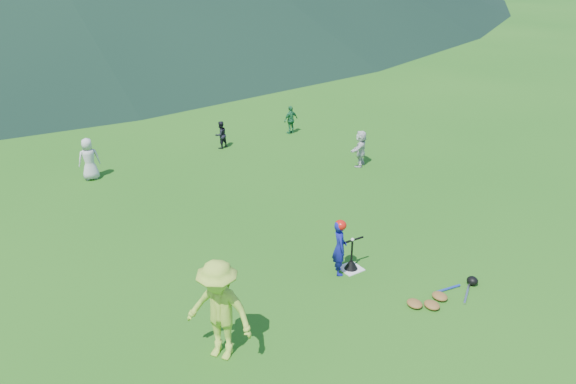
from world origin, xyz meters
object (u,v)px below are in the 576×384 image
object	(u,v)px
home_plate	(351,269)
adult_coach	(219,311)
equipment_pile	(440,296)
batting_tee	(351,264)
batter_child	(340,248)
fielder_a	(89,159)
fielder_c	(291,120)
fielder_b	(221,135)
fielder_d	(361,148)

from	to	relation	value
home_plate	adult_coach	distance (m)	3.86
equipment_pile	home_plate	bearing A→B (deg)	112.83
batting_tee	equipment_pile	xyz separation A→B (m)	(0.78, -1.86, -0.06)
batter_child	adult_coach	bearing A→B (deg)	133.11
fielder_a	batting_tee	world-z (taller)	fielder_a
batter_child	adult_coach	world-z (taller)	adult_coach
fielder_c	equipment_pile	world-z (taller)	fielder_c
fielder_b	fielder_c	bearing A→B (deg)	166.34
fielder_b	batting_tee	world-z (taller)	fielder_b
home_plate	fielder_d	world-z (taller)	fielder_d
batting_tee	fielder_c	bearing A→B (deg)	64.38
batter_child	fielder_c	bearing A→B (deg)	-0.27
home_plate	batter_child	size ratio (longest dim) A/B	0.36
home_plate	batter_child	world-z (taller)	batter_child
home_plate	fielder_a	bearing A→B (deg)	112.00
home_plate	fielder_a	world-z (taller)	fielder_a
fielder_c	adult_coach	bearing A→B (deg)	44.00
home_plate	adult_coach	xyz separation A→B (m)	(-3.64, -0.91, 0.93)
batter_child	fielder_c	size ratio (longest dim) A/B	1.20
fielder_b	fielder_c	world-z (taller)	fielder_c
home_plate	batting_tee	xyz separation A→B (m)	(0.00, 0.00, 0.12)
batting_tee	equipment_pile	size ratio (longest dim) A/B	0.38
home_plate	equipment_pile	bearing A→B (deg)	-67.17
fielder_c	equipment_pile	size ratio (longest dim) A/B	0.58
adult_coach	home_plate	bearing A→B (deg)	70.61
adult_coach	equipment_pile	size ratio (longest dim) A/B	1.05
fielder_a	fielder_c	bearing A→B (deg)	-169.43
fielder_d	fielder_c	bearing A→B (deg)	-122.12
adult_coach	fielder_c	size ratio (longest dim) A/B	1.81
fielder_b	batting_tee	size ratio (longest dim) A/B	1.39
fielder_b	fielder_d	world-z (taller)	fielder_d
batting_tee	fielder_b	bearing A→B (deg)	82.03
fielder_b	equipment_pile	xyz separation A→B (m)	(-0.40, -10.30, -0.41)
equipment_pile	fielder_c	bearing A→B (deg)	72.43
adult_coach	batter_child	bearing A→B (deg)	72.51
fielder_b	fielder_d	size ratio (longest dim) A/B	0.81
batter_child	fielder_d	world-z (taller)	batter_child
batter_child	adult_coach	distance (m)	3.47
batter_child	adult_coach	size ratio (longest dim) A/B	0.66
batting_tee	equipment_pile	world-z (taller)	batting_tee
fielder_a	batting_tee	xyz separation A→B (m)	(3.30, -8.17, -0.51)
fielder_c	fielder_d	xyz separation A→B (m)	(0.06, -3.85, 0.06)
batter_child	equipment_pile	size ratio (longest dim) A/B	0.69
fielder_b	adult_coach	bearing A→B (deg)	49.58
fielder_a	fielder_d	world-z (taller)	fielder_a
fielder_c	equipment_pile	bearing A→B (deg)	65.87
fielder_b	fielder_a	bearing A→B (deg)	-9.77
adult_coach	fielder_d	world-z (taller)	adult_coach
home_plate	fielder_a	xyz separation A→B (m)	(-3.30, 8.17, 0.63)
fielder_a	adult_coach	bearing A→B (deg)	96.58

